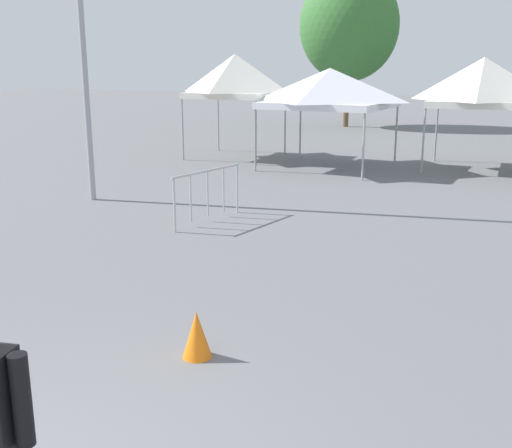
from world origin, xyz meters
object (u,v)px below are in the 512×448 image
Objects in this scene: traffic_cone_lot_center at (197,334)px; crowd_barrier_mid_lot at (208,185)px; canopy_tent_behind_center at (483,82)px; tree_behind_tents_right at (349,26)px; canopy_tent_right_of_center at (330,88)px; canopy_tent_behind_left at (235,76)px.

crowd_barrier_mid_lot is at bearing 119.63° from traffic_cone_lot_center.
canopy_tent_behind_center is 14.74m from tree_behind_tents_right.
canopy_tent_right_of_center is 14.42m from tree_behind_tents_right.
tree_behind_tents_right is at bearing 104.95° from traffic_cone_lot_center.
canopy_tent_right_of_center is at bearing -159.40° from canopy_tent_behind_center.
tree_behind_tents_right reaches higher than canopy_tent_behind_center.
canopy_tent_behind_left is at bearing 116.69° from traffic_cone_lot_center.
traffic_cone_lot_center is at bearing -76.12° from canopy_tent_right_of_center.
canopy_tent_behind_left is 1.05× the size of canopy_tent_behind_center.
canopy_tent_right_of_center is 1.08× the size of canopy_tent_behind_center.
canopy_tent_behind_left is at bearing 114.80° from crowd_barrier_mid_lot.
tree_behind_tents_right is 27.95m from traffic_cone_lot_center.
canopy_tent_behind_left reaches higher than canopy_tent_right_of_center.
canopy_tent_right_of_center reaches higher than crowd_barrier_mid_lot.
crowd_barrier_mid_lot is 6.04m from traffic_cone_lot_center.
crowd_barrier_mid_lot is 3.97× the size of traffic_cone_lot_center.
tree_behind_tents_right is at bearing 90.88° from canopy_tent_behind_left.
canopy_tent_behind_center is 0.42× the size of tree_behind_tents_right.
canopy_tent_right_of_center is at bearing 91.69° from crowd_barrier_mid_lot.
canopy_tent_right_of_center is 4.54m from canopy_tent_behind_center.
canopy_tent_behind_left is 7.99m from canopy_tent_behind_center.
tree_behind_tents_right reaches higher than canopy_tent_right_of_center.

